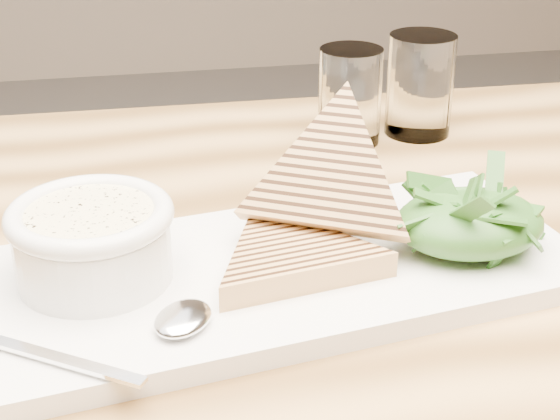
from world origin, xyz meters
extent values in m
cube|color=tan|center=(0.11, 0.10, 0.71)|extent=(1.18, 0.79, 0.04)
cube|color=white|center=(0.00, 0.08, 0.74)|extent=(0.46, 0.26, 0.02)
cylinder|color=white|center=(-0.13, 0.09, 0.77)|extent=(0.11, 0.11, 0.04)
cylinder|color=#F4E6AB|center=(-0.13, 0.09, 0.80)|extent=(0.09, 0.09, 0.01)
torus|color=white|center=(-0.13, 0.09, 0.80)|extent=(0.12, 0.12, 0.01)
ellipsoid|color=#184A16|center=(0.14, 0.08, 0.77)|extent=(0.11, 0.09, 0.04)
ellipsoid|color=silver|center=(-0.08, 0.01, 0.76)|extent=(0.05, 0.06, 0.01)
cube|color=silver|center=(-0.15, -0.01, 0.75)|extent=(0.10, 0.07, 0.00)
cylinder|color=white|center=(0.20, 0.36, 0.79)|extent=(0.07, 0.07, 0.11)
cylinder|color=white|center=(0.12, 0.35, 0.78)|extent=(0.06, 0.06, 0.10)
camera|label=1|loc=(-0.10, -0.46, 1.07)|focal=55.00mm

